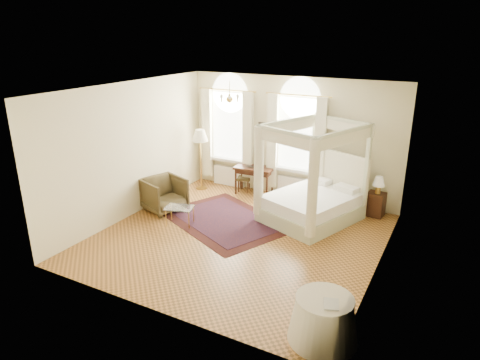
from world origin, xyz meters
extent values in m
plane|color=#AD6F32|center=(0.00, 0.00, 0.00)|extent=(6.00, 6.00, 0.00)
plane|color=beige|center=(0.00, 3.00, 1.65)|extent=(6.00, 0.00, 6.00)
plane|color=beige|center=(0.00, -3.00, 1.65)|extent=(6.00, 0.00, 6.00)
plane|color=beige|center=(-3.00, 0.00, 1.65)|extent=(0.00, 6.00, 6.00)
plane|color=beige|center=(3.00, 0.00, 1.65)|extent=(0.00, 6.00, 6.00)
plane|color=white|center=(0.00, 0.00, 3.30)|extent=(6.00, 6.00, 0.00)
cube|color=white|center=(-1.90, 2.97, 1.80)|extent=(1.10, 0.04, 1.90)
cylinder|color=white|center=(-1.90, 2.97, 2.75)|extent=(1.10, 0.04, 1.10)
cube|color=white|center=(-1.90, 2.88, 0.81)|extent=(1.32, 0.24, 0.08)
cube|color=#FAF2CF|center=(-2.57, 2.80, 1.55)|extent=(0.28, 0.14, 2.60)
cube|color=#FAF2CF|center=(-1.23, 2.80, 1.55)|extent=(0.28, 0.14, 2.60)
cube|color=white|center=(-1.90, 2.90, 0.30)|extent=(1.00, 0.12, 0.58)
cube|color=white|center=(0.20, 2.97, 1.80)|extent=(1.10, 0.04, 1.90)
cylinder|color=white|center=(0.20, 2.97, 2.75)|extent=(1.10, 0.04, 1.10)
cube|color=white|center=(0.20, 2.88, 0.81)|extent=(1.32, 0.24, 0.08)
cube|color=#FAF2CF|center=(-0.47, 2.80, 1.55)|extent=(0.28, 0.14, 2.60)
cube|color=#FAF2CF|center=(0.87, 2.80, 1.55)|extent=(0.28, 0.14, 2.60)
cube|color=white|center=(0.20, 2.90, 0.30)|extent=(1.00, 0.12, 0.58)
cylinder|color=gold|center=(-0.90, 1.20, 3.10)|extent=(0.02, 0.02, 0.40)
sphere|color=gold|center=(-0.90, 1.20, 2.88)|extent=(0.16, 0.16, 0.16)
sphere|color=beige|center=(-0.68, 1.20, 2.95)|extent=(0.07, 0.07, 0.07)
sphere|color=beige|center=(-0.79, 1.39, 2.95)|extent=(0.07, 0.07, 0.07)
sphere|color=beige|center=(-1.01, 1.39, 2.95)|extent=(0.07, 0.07, 0.07)
sphere|color=beige|center=(-1.12, 1.20, 2.95)|extent=(0.07, 0.07, 0.07)
sphere|color=beige|center=(-1.01, 1.01, 2.95)|extent=(0.07, 0.07, 0.07)
sphere|color=beige|center=(-0.79, 1.01, 2.95)|extent=(0.07, 0.07, 0.07)
cube|color=black|center=(-0.85, 2.97, 1.85)|extent=(0.26, 0.03, 0.32)
cube|color=black|center=(1.45, 2.97, 1.95)|extent=(0.22, 0.03, 0.26)
cube|color=#B7BB98|center=(1.09, 1.69, 0.18)|extent=(2.37, 2.62, 0.37)
cube|color=white|center=(1.09, 1.69, 0.51)|extent=(2.24, 2.49, 0.29)
cube|color=#FAF2CF|center=(1.44, 2.66, 0.92)|extent=(1.67, 0.67, 1.23)
cube|color=#B7BB98|center=(0.67, 2.92, 1.18)|extent=(0.12, 0.12, 2.36)
cube|color=#B7BB98|center=(2.20, 2.37, 1.18)|extent=(0.12, 0.12, 2.36)
cube|color=#B7BB98|center=(-0.02, 1.01, 1.18)|extent=(0.12, 0.12, 2.36)
cube|color=#B7BB98|center=(1.50, 0.46, 1.18)|extent=(0.12, 0.12, 2.36)
cube|color=#B7BB98|center=(1.44, 2.64, 2.36)|extent=(1.67, 0.67, 0.08)
cube|color=#B7BB98|center=(0.74, 0.74, 2.36)|extent=(1.67, 0.67, 0.08)
cube|color=#B7BB98|center=(0.33, 1.97, 2.36)|extent=(0.81, 2.05, 0.08)
cube|color=#B7BB98|center=(1.85, 1.41, 2.36)|extent=(0.81, 2.05, 0.08)
cube|color=#FAF2CF|center=(1.44, 2.64, 2.21)|extent=(1.71, 0.66, 0.29)
cube|color=#FAF2CF|center=(0.74, 0.74, 2.21)|extent=(1.71, 0.66, 0.29)
cube|color=#FAF2CF|center=(0.33, 1.97, 2.21)|extent=(0.80, 2.09, 0.29)
cube|color=#FAF2CF|center=(1.85, 1.41, 2.21)|extent=(0.80, 2.09, 0.29)
cylinder|color=#FAF2CF|center=(-0.02, 1.01, 1.28)|extent=(0.23, 0.23, 2.15)
cylinder|color=#FAF2CF|center=(1.50, 0.46, 1.28)|extent=(0.23, 0.23, 2.15)
cube|color=#351A0E|center=(2.43, 2.70, 0.30)|extent=(0.46, 0.42, 0.60)
cylinder|color=gold|center=(2.45, 2.69, 0.71)|extent=(0.13, 0.13, 0.21)
cone|color=beige|center=(2.45, 2.69, 0.92)|extent=(0.30, 0.30, 0.23)
cube|color=#351A0E|center=(-0.92, 2.60, 0.77)|extent=(1.11, 0.63, 0.06)
cube|color=#351A0E|center=(-0.92, 2.60, 0.68)|extent=(0.99, 0.52, 0.11)
cylinder|color=#351A0E|center=(-1.41, 2.79, 0.38)|extent=(0.05, 0.05, 0.75)
cylinder|color=#351A0E|center=(-0.47, 2.85, 0.38)|extent=(0.05, 0.05, 0.75)
cylinder|color=#351A0E|center=(-1.38, 2.36, 0.38)|extent=(0.05, 0.05, 0.75)
cylinder|color=#351A0E|center=(-0.44, 2.42, 0.38)|extent=(0.05, 0.05, 0.75)
imported|color=black|center=(-0.99, 2.60, 0.82)|extent=(0.38, 0.28, 0.03)
cube|color=#493E1F|center=(-1.29, 2.70, 0.38)|extent=(0.46, 0.46, 0.07)
cylinder|color=#351A0E|center=(-1.38, 2.53, 0.17)|extent=(0.04, 0.04, 0.34)
cylinder|color=#351A0E|center=(-1.12, 2.61, 0.17)|extent=(0.04, 0.04, 0.34)
cylinder|color=#351A0E|center=(-1.46, 2.79, 0.17)|extent=(0.04, 0.04, 0.34)
cylinder|color=#351A0E|center=(-1.20, 2.87, 0.17)|extent=(0.04, 0.04, 0.34)
imported|color=#41351C|center=(-2.44, 0.47, 0.44)|extent=(1.22, 1.20, 0.88)
cube|color=white|center=(-1.58, -0.05, 0.44)|extent=(0.76, 0.63, 0.02)
cylinder|color=gold|center=(-1.80, -0.31, 0.22)|extent=(0.03, 0.03, 0.44)
cylinder|color=gold|center=(-1.26, -0.15, 0.22)|extent=(0.03, 0.03, 0.44)
cylinder|color=gold|center=(-1.91, 0.04, 0.22)|extent=(0.03, 0.03, 0.44)
cylinder|color=gold|center=(-1.37, 0.21, 0.22)|extent=(0.03, 0.03, 0.44)
cylinder|color=gold|center=(-2.48, 2.27, 0.02)|extent=(0.31, 0.31, 0.03)
cylinder|color=gold|center=(-2.48, 2.27, 0.78)|extent=(0.04, 0.04, 1.56)
cone|color=beige|center=(-2.48, 2.27, 1.61)|extent=(0.46, 0.46, 0.33)
cube|color=#3A130E|center=(-0.73, 0.65, 0.00)|extent=(3.66, 3.24, 0.01)
cube|color=black|center=(-0.73, 0.65, 0.01)|extent=(3.03, 2.61, 0.01)
cone|color=silver|center=(2.70, -2.36, 0.34)|extent=(1.06, 1.06, 0.68)
cylinder|color=silver|center=(2.70, -2.36, 0.70)|extent=(0.87, 0.87, 0.04)
imported|color=black|center=(2.73, -2.51, 0.73)|extent=(0.29, 0.34, 0.03)
camera|label=1|loc=(4.12, -7.63, 4.41)|focal=32.00mm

